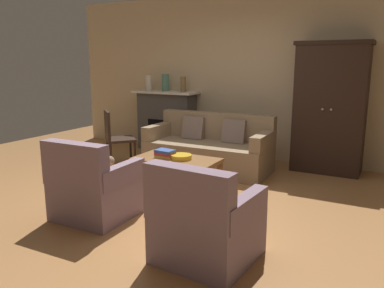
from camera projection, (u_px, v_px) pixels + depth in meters
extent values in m
plane|color=#B27A47|center=(174.00, 200.00, 4.77)|extent=(9.60, 9.60, 0.00)
cube|color=beige|center=(250.00, 77.00, 6.66)|extent=(7.20, 0.10, 2.80)
cube|color=#4C4947|center=(167.00, 122.00, 7.36)|extent=(1.10, 0.36, 1.08)
cube|color=black|center=(162.00, 134.00, 7.24)|extent=(0.60, 0.01, 0.52)
cube|color=white|center=(166.00, 92.00, 7.22)|extent=(1.26, 0.48, 0.04)
cube|color=black|center=(330.00, 110.00, 5.82)|extent=(1.00, 0.52, 1.89)
cube|color=black|center=(335.00, 43.00, 5.62)|extent=(1.06, 0.55, 0.06)
sphere|color=#ADAFB5|center=(322.00, 109.00, 5.61)|extent=(0.04, 0.04, 0.04)
sphere|color=#ADAFB5|center=(331.00, 110.00, 5.55)|extent=(0.04, 0.04, 0.04)
cube|color=#937A5B|center=(208.00, 156.00, 6.01)|extent=(1.91, 0.87, 0.44)
cube|color=#937A5B|center=(217.00, 126.00, 6.21)|extent=(1.90, 0.21, 0.42)
cube|color=#937A5B|center=(159.00, 131.00, 6.34)|extent=(0.17, 0.80, 0.22)
cube|color=#937A5B|center=(263.00, 141.00, 5.54)|extent=(0.17, 0.80, 0.22)
cube|color=#7F6B60|center=(193.00, 128.00, 6.26)|extent=(0.36, 0.19, 0.37)
cube|color=#7F6B60|center=(234.00, 131.00, 5.94)|extent=(0.36, 0.19, 0.37)
cube|color=olive|center=(176.00, 160.00, 5.09)|extent=(1.10, 0.60, 0.05)
cube|color=brown|center=(134.00, 175.00, 5.15)|extent=(0.06, 0.06, 0.37)
cube|color=brown|center=(202.00, 187.00, 4.67)|extent=(0.06, 0.06, 0.37)
cube|color=brown|center=(155.00, 166.00, 5.59)|extent=(0.06, 0.06, 0.37)
cube|color=brown|center=(220.00, 176.00, 5.12)|extent=(0.06, 0.06, 0.37)
cylinder|color=gold|center=(181.00, 157.00, 5.04)|extent=(0.28, 0.28, 0.06)
cube|color=gold|center=(165.00, 156.00, 5.10)|extent=(0.25, 0.18, 0.04)
cube|color=#B73833|center=(165.00, 154.00, 5.09)|extent=(0.24, 0.17, 0.03)
cube|color=#38569E|center=(165.00, 151.00, 5.08)|extent=(0.26, 0.19, 0.04)
cylinder|color=beige|center=(149.00, 83.00, 7.36)|extent=(0.12, 0.12, 0.29)
cylinder|color=slate|center=(166.00, 83.00, 7.18)|extent=(0.14, 0.14, 0.31)
cylinder|color=olive|center=(183.00, 84.00, 7.01)|extent=(0.10, 0.10, 0.27)
cube|color=gray|center=(98.00, 197.00, 4.24)|extent=(0.78, 0.78, 0.42)
cube|color=gray|center=(75.00, 165.00, 3.87)|extent=(0.76, 0.18, 0.46)
cube|color=gray|center=(121.00, 174.00, 4.02)|extent=(0.14, 0.70, 0.20)
cube|color=gray|center=(73.00, 166.00, 4.32)|extent=(0.14, 0.70, 0.20)
cube|color=gray|center=(208.00, 235.00, 3.32)|extent=(0.81, 0.81, 0.42)
cube|color=gray|center=(188.00, 197.00, 2.98)|extent=(0.77, 0.21, 0.46)
cube|color=gray|center=(244.00, 208.00, 3.09)|extent=(0.17, 0.71, 0.20)
cube|color=gray|center=(176.00, 194.00, 3.43)|extent=(0.17, 0.71, 0.20)
cube|color=black|center=(121.00, 139.00, 6.26)|extent=(0.62, 0.62, 0.04)
cylinder|color=black|center=(135.00, 155.00, 6.19)|extent=(0.04, 0.04, 0.41)
cylinder|color=black|center=(131.00, 150.00, 6.54)|extent=(0.04, 0.04, 0.41)
cylinder|color=black|center=(111.00, 157.00, 6.07)|extent=(0.04, 0.04, 0.41)
cylinder|color=black|center=(108.00, 151.00, 6.42)|extent=(0.04, 0.04, 0.41)
cube|color=black|center=(107.00, 125.00, 6.14)|extent=(0.35, 0.32, 0.45)
ellipsoid|color=gray|center=(98.00, 163.00, 5.52)|extent=(0.42, 0.25, 0.22)
sphere|color=gray|center=(109.00, 161.00, 5.37)|extent=(0.15, 0.15, 0.15)
cylinder|color=gray|center=(107.00, 175.00, 5.53)|extent=(0.06, 0.06, 0.14)
cylinder|color=gray|center=(101.00, 177.00, 5.44)|extent=(0.06, 0.06, 0.14)
cylinder|color=gray|center=(96.00, 173.00, 5.67)|extent=(0.06, 0.06, 0.14)
cylinder|color=gray|center=(90.00, 174.00, 5.58)|extent=(0.06, 0.06, 0.14)
sphere|color=gray|center=(87.00, 159.00, 5.64)|extent=(0.06, 0.06, 0.06)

